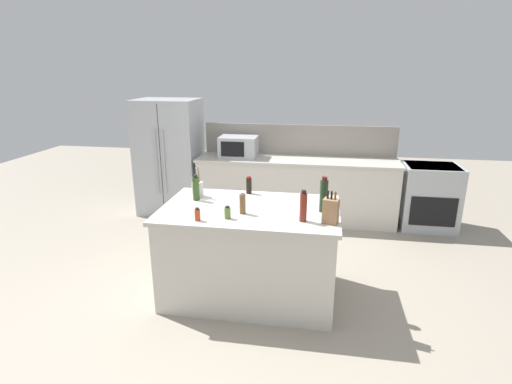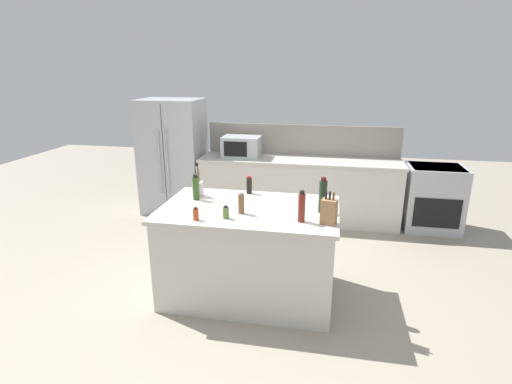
{
  "view_description": "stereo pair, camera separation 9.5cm",
  "coord_description": "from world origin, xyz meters",
  "px_view_note": "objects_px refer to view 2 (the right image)",
  "views": [
    {
      "loc": [
        0.66,
        -3.57,
        2.24
      ],
      "look_at": [
        0.0,
        0.35,
        0.99
      ],
      "focal_mm": 28.0,
      "sensor_mm": 36.0,
      "label": 1
    },
    {
      "loc": [
        0.75,
        -3.55,
        2.24
      ],
      "look_at": [
        0.0,
        0.35,
        0.99
      ],
      "focal_mm": 28.0,
      "sensor_mm": 36.0,
      "label": 2
    }
  ],
  "objects_px": {
    "microwave": "(242,147)",
    "wine_bottle": "(323,196)",
    "utensil_crock": "(198,188)",
    "refrigerator": "(173,157)",
    "knife_block": "(329,211)",
    "soy_sauce_bottle": "(249,185)",
    "spice_jar_oregano": "(226,212)",
    "range_oven": "(433,197)",
    "vinegar_bottle": "(302,207)",
    "spice_jar_paprika": "(196,214)",
    "pepper_grinder": "(241,203)",
    "olive_oil_bottle": "(196,188)"
  },
  "relations": [
    {
      "from": "spice_jar_oregano",
      "to": "spice_jar_paprika",
      "type": "bearing_deg",
      "value": -159.76
    },
    {
      "from": "range_oven",
      "to": "spice_jar_oregano",
      "type": "height_order",
      "value": "spice_jar_oregano"
    },
    {
      "from": "utensil_crock",
      "to": "soy_sauce_bottle",
      "type": "relative_size",
      "value": 1.67
    },
    {
      "from": "range_oven",
      "to": "spice_jar_paprika",
      "type": "xyz_separation_m",
      "value": [
        -2.6,
        -2.6,
        0.53
      ]
    },
    {
      "from": "range_oven",
      "to": "utensil_crock",
      "type": "bearing_deg",
      "value": -145.3
    },
    {
      "from": "utensil_crock",
      "to": "vinegar_bottle",
      "type": "bearing_deg",
      "value": -24.91
    },
    {
      "from": "refrigerator",
      "to": "olive_oil_bottle",
      "type": "distance_m",
      "value": 2.39
    },
    {
      "from": "microwave",
      "to": "soy_sauce_bottle",
      "type": "bearing_deg",
      "value": -74.59
    },
    {
      "from": "microwave",
      "to": "utensil_crock",
      "type": "distance_m",
      "value": 1.94
    },
    {
      "from": "pepper_grinder",
      "to": "soy_sauce_bottle",
      "type": "bearing_deg",
      "value": 95.04
    },
    {
      "from": "range_oven",
      "to": "refrigerator",
      "type": "bearing_deg",
      "value": 179.24
    },
    {
      "from": "microwave",
      "to": "wine_bottle",
      "type": "relative_size",
      "value": 1.64
    },
    {
      "from": "spice_jar_oregano",
      "to": "spice_jar_paprika",
      "type": "distance_m",
      "value": 0.27
    },
    {
      "from": "utensil_crock",
      "to": "spice_jar_paprika",
      "type": "xyz_separation_m",
      "value": [
        0.21,
        -0.66,
        -0.03
      ]
    },
    {
      "from": "utensil_crock",
      "to": "pepper_grinder",
      "type": "bearing_deg",
      "value": -36.86
    },
    {
      "from": "spice_jar_oregano",
      "to": "soy_sauce_bottle",
      "type": "height_order",
      "value": "soy_sauce_bottle"
    },
    {
      "from": "refrigerator",
      "to": "olive_oil_bottle",
      "type": "bearing_deg",
      "value": -62.28
    },
    {
      "from": "vinegar_bottle",
      "to": "knife_block",
      "type": "bearing_deg",
      "value": -1.5
    },
    {
      "from": "microwave",
      "to": "olive_oil_bottle",
      "type": "height_order",
      "value": "microwave"
    },
    {
      "from": "utensil_crock",
      "to": "soy_sauce_bottle",
      "type": "bearing_deg",
      "value": 20.63
    },
    {
      "from": "refrigerator",
      "to": "vinegar_bottle",
      "type": "bearing_deg",
      "value": -48.65
    },
    {
      "from": "refrigerator",
      "to": "wine_bottle",
      "type": "bearing_deg",
      "value": -43.17
    },
    {
      "from": "range_oven",
      "to": "utensil_crock",
      "type": "height_order",
      "value": "utensil_crock"
    },
    {
      "from": "soy_sauce_bottle",
      "to": "refrigerator",
      "type": "bearing_deg",
      "value": 131.57
    },
    {
      "from": "refrigerator",
      "to": "spice_jar_paprika",
      "type": "distance_m",
      "value": 2.96
    },
    {
      "from": "pepper_grinder",
      "to": "vinegar_bottle",
      "type": "xyz_separation_m",
      "value": [
        0.56,
        -0.1,
        0.04
      ]
    },
    {
      "from": "refrigerator",
      "to": "olive_oil_bottle",
      "type": "relative_size",
      "value": 6.68
    },
    {
      "from": "microwave",
      "to": "vinegar_bottle",
      "type": "height_order",
      "value": "microwave"
    },
    {
      "from": "range_oven",
      "to": "soy_sauce_bottle",
      "type": "relative_size",
      "value": 4.79
    },
    {
      "from": "knife_block",
      "to": "spice_jar_paprika",
      "type": "relative_size",
      "value": 2.44
    },
    {
      "from": "refrigerator",
      "to": "utensil_crock",
      "type": "height_order",
      "value": "refrigerator"
    },
    {
      "from": "refrigerator",
      "to": "knife_block",
      "type": "relative_size",
      "value": 6.12
    },
    {
      "from": "vinegar_bottle",
      "to": "spice_jar_paprika",
      "type": "bearing_deg",
      "value": -171.36
    },
    {
      "from": "spice_jar_paprika",
      "to": "vinegar_bottle",
      "type": "xyz_separation_m",
      "value": [
        0.92,
        0.14,
        0.08
      ]
    },
    {
      "from": "knife_block",
      "to": "soy_sauce_bottle",
      "type": "bearing_deg",
      "value": 154.41
    },
    {
      "from": "refrigerator",
      "to": "spice_jar_oregano",
      "type": "relative_size",
      "value": 15.05
    },
    {
      "from": "utensil_crock",
      "to": "refrigerator",
      "type": "bearing_deg",
      "value": 118.64
    },
    {
      "from": "spice_jar_paprika",
      "to": "olive_oil_bottle",
      "type": "relative_size",
      "value": 0.45
    },
    {
      "from": "utensil_crock",
      "to": "olive_oil_bottle",
      "type": "height_order",
      "value": "utensil_crock"
    },
    {
      "from": "utensil_crock",
      "to": "wine_bottle",
      "type": "xyz_separation_m",
      "value": [
        1.3,
        -0.25,
        0.08
      ]
    },
    {
      "from": "pepper_grinder",
      "to": "wine_bottle",
      "type": "distance_m",
      "value": 0.76
    },
    {
      "from": "spice_jar_oregano",
      "to": "pepper_grinder",
      "type": "xyz_separation_m",
      "value": [
        0.11,
        0.15,
        0.04
      ]
    },
    {
      "from": "wine_bottle",
      "to": "refrigerator",
      "type": "bearing_deg",
      "value": 136.83
    },
    {
      "from": "soy_sauce_bottle",
      "to": "spice_jar_oregano",
      "type": "bearing_deg",
      "value": -94.05
    },
    {
      "from": "soy_sauce_bottle",
      "to": "olive_oil_bottle",
      "type": "relative_size",
      "value": 0.72
    },
    {
      "from": "wine_bottle",
      "to": "olive_oil_bottle",
      "type": "relative_size",
      "value": 1.27
    },
    {
      "from": "microwave",
      "to": "knife_block",
      "type": "relative_size",
      "value": 1.91
    },
    {
      "from": "spice_jar_oregano",
      "to": "microwave",
      "type": "bearing_deg",
      "value": 99.68
    },
    {
      "from": "spice_jar_oregano",
      "to": "soy_sauce_bottle",
      "type": "distance_m",
      "value": 0.76
    },
    {
      "from": "utensil_crock",
      "to": "pepper_grinder",
      "type": "distance_m",
      "value": 0.7
    }
  ]
}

